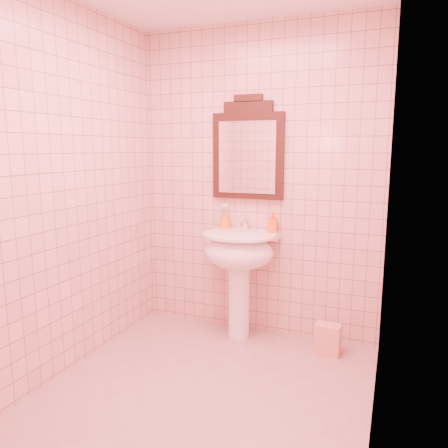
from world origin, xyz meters
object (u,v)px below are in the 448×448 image
at_px(mirror, 248,151).
at_px(pedestal_sink, 239,259).
at_px(toothbrush_cup, 225,222).
at_px(towel, 328,339).
at_px(soap_dispenser, 272,222).

bearing_deg(mirror, pedestal_sink, -90.00).
height_order(toothbrush_cup, towel, toothbrush_cup).
xyz_separation_m(pedestal_sink, mirror, (0.00, 0.20, 0.84)).
bearing_deg(soap_dispenser, towel, -28.78).
height_order(mirror, toothbrush_cup, mirror).
relative_size(toothbrush_cup, towel, 0.81).
bearing_deg(towel, toothbrush_cup, 167.67).
distance_m(pedestal_sink, mirror, 0.86).
bearing_deg(soap_dispenser, mirror, 160.64).
bearing_deg(pedestal_sink, towel, -1.93).
relative_size(pedestal_sink, towel, 3.77).
distance_m(soap_dispenser, towel, 0.98).
height_order(toothbrush_cup, soap_dispenser, toothbrush_cup).
distance_m(pedestal_sink, soap_dispenser, 0.40).
distance_m(pedestal_sink, towel, 0.91).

